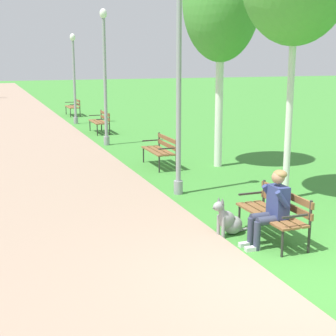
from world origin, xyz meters
TOP-DOWN VIEW (x-y plane):
  - ground_plane at (0.00, 0.00)m, footprint 120.00×120.00m
  - paved_path at (-2.33, 24.00)m, footprint 4.18×60.00m
  - park_bench_near at (0.57, 1.49)m, footprint 0.55×1.50m
  - park_bench_mid at (0.69, 7.53)m, footprint 0.55×1.50m
  - park_bench_far at (0.52, 14.25)m, footprint 0.55×1.50m
  - park_bench_furthest at (0.56, 20.58)m, footprint 0.55×1.50m
  - person_seated_on_near_bench at (0.36, 1.28)m, footprint 0.74×0.49m
  - dog_grey at (-0.07, 1.94)m, footprint 0.82×0.40m
  - lamp_post_near at (0.10, 4.71)m, footprint 0.24×0.24m
  - lamp_post_mid at (0.08, 11.43)m, footprint 0.24×0.24m
  - lamp_post_far at (0.08, 17.37)m, footprint 0.24×0.24m
  - birch_tree_third at (2.18, 7.02)m, footprint 2.01×2.20m

SIDE VIEW (x-z plane):
  - ground_plane at x=0.00m, z-range 0.00..0.00m
  - paved_path at x=-2.33m, z-range 0.00..0.04m
  - dog_grey at x=-0.07m, z-range -0.09..0.61m
  - park_bench_near at x=0.57m, z-range 0.09..0.94m
  - park_bench_mid at x=0.69m, z-range 0.09..0.94m
  - park_bench_far at x=0.52m, z-range 0.09..0.94m
  - park_bench_furthest at x=0.56m, z-range 0.09..0.94m
  - person_seated_on_near_bench at x=0.36m, z-range 0.06..1.31m
  - lamp_post_far at x=0.08m, z-range 0.07..4.03m
  - lamp_post_mid at x=0.08m, z-range 0.08..4.59m
  - lamp_post_near at x=0.10m, z-range 0.08..4.79m
  - birch_tree_third at x=2.18m, z-range 1.39..7.43m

